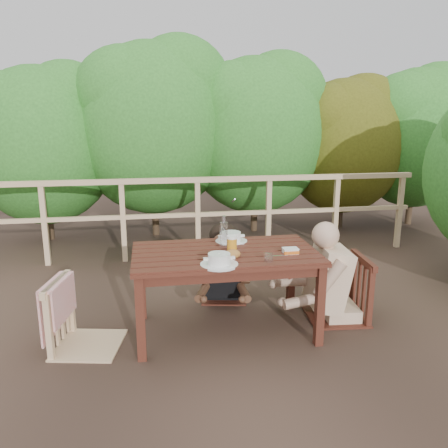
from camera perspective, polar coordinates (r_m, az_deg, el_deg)
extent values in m
plane|color=#432F25|center=(3.84, 0.13, -13.34)|extent=(60.00, 60.00, 0.00)
cube|color=#3C1911|center=(3.70, 0.13, -8.68)|extent=(1.46, 0.82, 0.68)
cube|color=tan|center=(3.55, -17.25, -7.39)|extent=(0.59, 0.59, 1.01)
cube|color=#3C1911|center=(4.32, 0.02, -4.13)|extent=(0.49, 0.49, 0.85)
cube|color=#3C1911|center=(4.01, 14.31, -4.60)|extent=(0.56, 0.56, 1.03)
cube|color=tan|center=(5.54, -3.35, 0.76)|extent=(5.60, 0.10, 1.01)
cylinder|color=white|center=(3.27, -0.62, -4.55)|extent=(0.28, 0.28, 0.09)
cylinder|color=white|center=(3.86, 0.94, -1.69)|extent=(0.27, 0.27, 0.09)
ellipsoid|color=#965827|center=(3.43, 1.08, -3.84)|extent=(0.12, 0.09, 0.07)
cylinder|color=gold|center=(3.50, 1.02, -2.75)|extent=(0.08, 0.08, 0.16)
cylinder|color=silver|center=(3.68, -0.03, -1.00)|extent=(0.06, 0.06, 0.27)
cylinder|color=silver|center=(3.34, 5.71, -4.37)|extent=(0.07, 0.07, 0.08)
cube|color=white|center=(3.57, 8.42, -3.45)|extent=(0.12, 0.09, 0.05)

